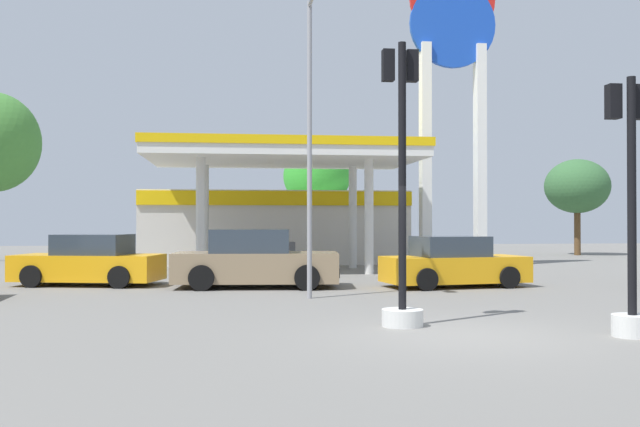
# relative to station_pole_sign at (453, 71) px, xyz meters

# --- Properties ---
(ground_plane) EXTENTS (90.00, 90.00, 0.00)m
(ground_plane) POSITION_rel_station_pole_sign_xyz_m (-5.17, -16.89, -8.09)
(ground_plane) COLOR slate
(ground_plane) RESTS_ON ground
(gas_station) EXTENTS (11.60, 12.87, 4.73)m
(gas_station) POSITION_rel_station_pole_sign_xyz_m (-7.13, 3.77, -6.08)
(gas_station) COLOR beige
(gas_station) RESTS_ON ground
(station_pole_sign) EXTENTS (3.60, 0.56, 12.87)m
(station_pole_sign) POSITION_rel_station_pole_sign_xyz_m (0.00, 0.00, 0.00)
(station_pole_sign) COLOR white
(station_pole_sign) RESTS_ON ground
(car_0) EXTENTS (4.75, 2.42, 1.65)m
(car_0) POSITION_rel_station_pole_sign_xyz_m (-8.34, -8.03, -7.34)
(car_0) COLOR black
(car_0) RESTS_ON ground
(car_1) EXTENTS (4.26, 2.32, 1.45)m
(car_1) POSITION_rel_station_pole_sign_xyz_m (-2.71, -8.56, -7.43)
(car_1) COLOR black
(car_1) RESTS_ON ground
(car_4) EXTENTS (4.45, 2.63, 1.49)m
(car_4) POSITION_rel_station_pole_sign_xyz_m (-13.15, -6.77, -7.41)
(car_4) COLOR black
(car_4) RESTS_ON ground
(traffic_signal_0) EXTENTS (0.74, 0.74, 5.08)m
(traffic_signal_0) POSITION_rel_station_pole_sign_xyz_m (-5.96, -15.72, -6.27)
(traffic_signal_0) COLOR silver
(traffic_signal_0) RESTS_ON ground
(traffic_signal_1) EXTENTS (0.65, 0.68, 4.23)m
(traffic_signal_1) POSITION_rel_station_pole_sign_xyz_m (-2.52, -17.27, -6.52)
(traffic_signal_1) COLOR silver
(traffic_signal_1) RESTS_ON ground
(tree_1) EXTENTS (3.38, 3.38, 5.69)m
(tree_1) POSITION_rel_station_pole_sign_xyz_m (-4.80, 7.10, -3.98)
(tree_1) COLOR brown
(tree_1) RESTS_ON ground
(tree_2) EXTENTS (3.53, 3.53, 5.31)m
(tree_2) POSITION_rel_station_pole_sign_xyz_m (9.93, 8.86, -4.29)
(tree_2) COLOR brown
(tree_2) RESTS_ON ground
(corner_streetlamp) EXTENTS (0.24, 1.48, 7.25)m
(corner_streetlamp) POSITION_rel_station_pole_sign_xyz_m (-7.12, -11.22, -3.75)
(corner_streetlamp) COLOR gray
(corner_streetlamp) RESTS_ON ground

